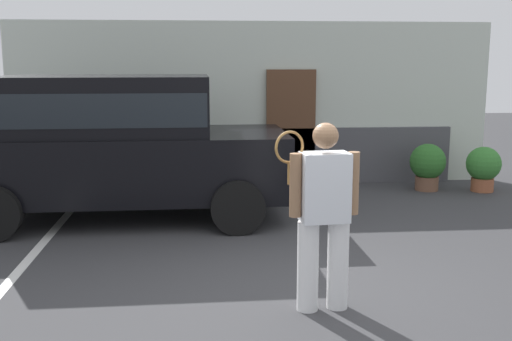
% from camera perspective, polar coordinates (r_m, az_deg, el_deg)
% --- Properties ---
extents(ground_plane, '(40.00, 40.00, 0.00)m').
position_cam_1_polar(ground_plane, '(5.97, 4.61, -12.01)').
color(ground_plane, '#38383A').
extents(parking_stripe_0, '(0.12, 4.40, 0.01)m').
position_cam_1_polar(parking_stripe_0, '(7.57, -20.49, -7.73)').
color(parking_stripe_0, silver).
rests_on(parking_stripe_0, ground_plane).
extents(house_frontage, '(8.76, 0.40, 2.95)m').
position_cam_1_polar(house_frontage, '(11.24, -0.17, 5.84)').
color(house_frontage, silver).
rests_on(house_frontage, ground_plane).
extents(parked_suv, '(4.62, 2.20, 2.05)m').
position_cam_1_polar(parked_suv, '(8.84, -12.98, 2.79)').
color(parked_suv, black).
rests_on(parked_suv, ground_plane).
extents(tennis_player_man, '(0.78, 0.30, 1.72)m').
position_cam_1_polar(tennis_player_man, '(5.50, 6.35, -4.06)').
color(tennis_player_man, white).
rests_on(tennis_player_man, ground_plane).
extents(potted_plant_by_porch, '(0.63, 0.63, 0.82)m').
position_cam_1_polar(potted_plant_by_porch, '(11.08, 15.81, 0.54)').
color(potted_plant_by_porch, brown).
rests_on(potted_plant_by_porch, ground_plane).
extents(potted_plant_secondary, '(0.60, 0.60, 0.79)m').
position_cam_1_polar(potted_plant_secondary, '(11.29, 20.57, 0.34)').
color(potted_plant_secondary, '#9E5638').
rests_on(potted_plant_secondary, ground_plane).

